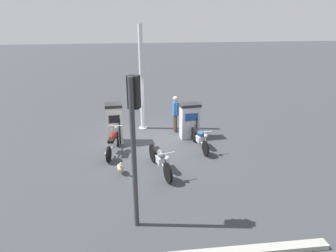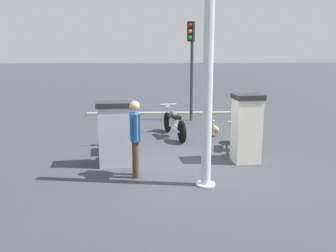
{
  "view_description": "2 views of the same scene",
  "coord_description": "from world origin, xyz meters",
  "px_view_note": "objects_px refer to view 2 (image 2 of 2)",
  "views": [
    {
      "loc": [
        11.01,
        -1.28,
        4.79
      ],
      "look_at": [
        1.08,
        0.43,
        1.07
      ],
      "focal_mm": 30.24,
      "sensor_mm": 36.0,
      "label": 1
    },
    {
      "loc": [
        -8.76,
        1.13,
        2.79
      ],
      "look_at": [
        0.8,
        0.25,
        0.73
      ],
      "focal_mm": 39.14,
      "sensor_mm": 36.0,
      "label": 2
    }
  ],
  "objects_px": {
    "motorcycle_far_pump": "(113,135)",
    "motorcycle_extra": "(174,122)",
    "fuel_pump_far": "(115,134)",
    "motorcycle_near_pump": "(237,135)",
    "attendant_person": "(135,134)",
    "fuel_pump_near": "(246,128)",
    "wandering_duck": "(215,129)",
    "roadside_traffic_light": "(191,54)",
    "canopy_support_pole": "(208,74)"
  },
  "relations": [
    {
      "from": "fuel_pump_near",
      "to": "attendant_person",
      "type": "bearing_deg",
      "value": 106.99
    },
    {
      "from": "wandering_duck",
      "to": "canopy_support_pole",
      "type": "distance_m",
      "value": 4.82
    },
    {
      "from": "attendant_person",
      "to": "wandering_duck",
      "type": "relative_size",
      "value": 3.33
    },
    {
      "from": "fuel_pump_far",
      "to": "motorcycle_extra",
      "type": "height_order",
      "value": "fuel_pump_far"
    },
    {
      "from": "motorcycle_extra",
      "to": "attendant_person",
      "type": "height_order",
      "value": "attendant_person"
    },
    {
      "from": "fuel_pump_near",
      "to": "motorcycle_far_pump",
      "type": "xyz_separation_m",
      "value": [
        1.18,
        3.33,
        -0.39
      ]
    },
    {
      "from": "fuel_pump_near",
      "to": "motorcycle_near_pump",
      "type": "distance_m",
      "value": 1.1
    },
    {
      "from": "motorcycle_extra",
      "to": "attendant_person",
      "type": "xyz_separation_m",
      "value": [
        -3.6,
        1.23,
        0.5
      ]
    },
    {
      "from": "fuel_pump_near",
      "to": "attendant_person",
      "type": "distance_m",
      "value": 2.86
    },
    {
      "from": "motorcycle_near_pump",
      "to": "roadside_traffic_light",
      "type": "bearing_deg",
      "value": 8.52
    },
    {
      "from": "fuel_pump_far",
      "to": "wandering_duck",
      "type": "height_order",
      "value": "fuel_pump_far"
    },
    {
      "from": "fuel_pump_far",
      "to": "canopy_support_pole",
      "type": "relative_size",
      "value": 0.33
    },
    {
      "from": "fuel_pump_near",
      "to": "fuel_pump_far",
      "type": "xyz_separation_m",
      "value": [
        -0.0,
        3.2,
        -0.07
      ]
    },
    {
      "from": "fuel_pump_far",
      "to": "motorcycle_near_pump",
      "type": "distance_m",
      "value": 3.44
    },
    {
      "from": "motorcycle_near_pump",
      "to": "motorcycle_far_pump",
      "type": "bearing_deg",
      "value": 87.2
    },
    {
      "from": "motorcycle_near_pump",
      "to": "motorcycle_far_pump",
      "type": "relative_size",
      "value": 0.99
    },
    {
      "from": "fuel_pump_near",
      "to": "wandering_duck",
      "type": "xyz_separation_m",
      "value": [
        2.71,
        0.17,
        -0.62
      ]
    },
    {
      "from": "wandering_duck",
      "to": "roadside_traffic_light",
      "type": "xyz_separation_m",
      "value": [
        2.57,
        0.41,
        2.31
      ]
    },
    {
      "from": "motorcycle_far_pump",
      "to": "motorcycle_near_pump",
      "type": "bearing_deg",
      "value": -92.8
    },
    {
      "from": "motorcycle_near_pump",
      "to": "motorcycle_extra",
      "type": "height_order",
      "value": "motorcycle_extra"
    },
    {
      "from": "motorcycle_far_pump",
      "to": "motorcycle_extra",
      "type": "height_order",
      "value": "motorcycle_extra"
    },
    {
      "from": "fuel_pump_far",
      "to": "motorcycle_near_pump",
      "type": "xyz_separation_m",
      "value": [
        1.01,
        -3.27,
        -0.34
      ]
    },
    {
      "from": "wandering_duck",
      "to": "fuel_pump_near",
      "type": "bearing_deg",
      "value": -176.5
    },
    {
      "from": "fuel_pump_near",
      "to": "canopy_support_pole",
      "type": "height_order",
      "value": "canopy_support_pole"
    },
    {
      "from": "fuel_pump_near",
      "to": "roadside_traffic_light",
      "type": "relative_size",
      "value": 0.45
    },
    {
      "from": "fuel_pump_far",
      "to": "attendant_person",
      "type": "distance_m",
      "value": 0.97
    },
    {
      "from": "fuel_pump_far",
      "to": "motorcycle_near_pump",
      "type": "bearing_deg",
      "value": -72.74
    },
    {
      "from": "roadside_traffic_light",
      "to": "canopy_support_pole",
      "type": "height_order",
      "value": "canopy_support_pole"
    },
    {
      "from": "fuel_pump_far",
      "to": "canopy_support_pole",
      "type": "distance_m",
      "value": 2.85
    },
    {
      "from": "fuel_pump_near",
      "to": "motorcycle_far_pump",
      "type": "bearing_deg",
      "value": 70.45
    },
    {
      "from": "motorcycle_near_pump",
      "to": "attendant_person",
      "type": "distance_m",
      "value": 3.4
    },
    {
      "from": "fuel_pump_far",
      "to": "motorcycle_extra",
      "type": "bearing_deg",
      "value": -31.51
    },
    {
      "from": "motorcycle_near_pump",
      "to": "roadside_traffic_light",
      "type": "height_order",
      "value": "roadside_traffic_light"
    },
    {
      "from": "attendant_person",
      "to": "canopy_support_pole",
      "type": "height_order",
      "value": "canopy_support_pole"
    },
    {
      "from": "fuel_pump_far",
      "to": "fuel_pump_near",
      "type": "bearing_deg",
      "value": -90.0
    },
    {
      "from": "fuel_pump_near",
      "to": "wandering_duck",
      "type": "relative_size",
      "value": 3.36
    },
    {
      "from": "fuel_pump_near",
      "to": "canopy_support_pole",
      "type": "bearing_deg",
      "value": 139.33
    },
    {
      "from": "motorcycle_extra",
      "to": "canopy_support_pole",
      "type": "distance_m",
      "value": 4.65
    },
    {
      "from": "motorcycle_near_pump",
      "to": "motorcycle_extra",
      "type": "xyz_separation_m",
      "value": [
        1.75,
        1.57,
        0.02
      ]
    },
    {
      "from": "fuel_pump_near",
      "to": "attendant_person",
      "type": "xyz_separation_m",
      "value": [
        -0.83,
        2.73,
        0.11
      ]
    },
    {
      "from": "fuel_pump_far",
      "to": "attendant_person",
      "type": "height_order",
      "value": "attendant_person"
    },
    {
      "from": "fuel_pump_near",
      "to": "motorcycle_extra",
      "type": "xyz_separation_m",
      "value": [
        2.77,
        1.5,
        -0.39
      ]
    },
    {
      "from": "wandering_duck",
      "to": "roadside_traffic_light",
      "type": "height_order",
      "value": "roadside_traffic_light"
    },
    {
      "from": "motorcycle_extra",
      "to": "motorcycle_near_pump",
      "type": "bearing_deg",
      "value": -138.2
    },
    {
      "from": "motorcycle_near_pump",
      "to": "roadside_traffic_light",
      "type": "relative_size",
      "value": 0.54
    },
    {
      "from": "canopy_support_pole",
      "to": "motorcycle_extra",
      "type": "bearing_deg",
      "value": 2.74
    },
    {
      "from": "wandering_duck",
      "to": "motorcycle_extra",
      "type": "bearing_deg",
      "value": 87.6
    },
    {
      "from": "canopy_support_pole",
      "to": "attendant_person",
      "type": "bearing_deg",
      "value": 64.9
    },
    {
      "from": "wandering_duck",
      "to": "canopy_support_pole",
      "type": "bearing_deg",
      "value": 165.02
    },
    {
      "from": "attendant_person",
      "to": "canopy_support_pole",
      "type": "distance_m",
      "value": 2.06
    }
  ]
}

